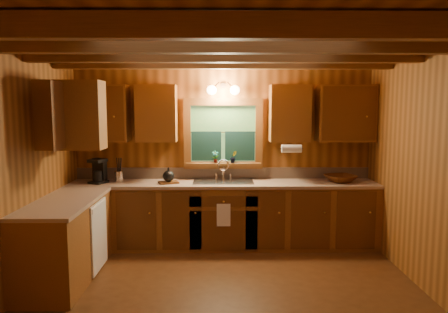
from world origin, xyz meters
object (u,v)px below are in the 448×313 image
sink (223,185)px  cutting_board (169,182)px  coffee_maker (99,171)px  wicker_basket (340,179)px

sink → cutting_board: bearing=-173.3°
coffee_maker → wicker_basket: bearing=22.9°
sink → cutting_board: size_ratio=3.21×
sink → wicker_basket: bearing=-0.8°
coffee_maker → cutting_board: (0.95, -0.05, -0.15)m
coffee_maker → cutting_board: bearing=19.8°
sink → coffee_maker: bearing=-178.6°
coffee_maker → wicker_basket: (3.31, 0.02, -0.11)m
coffee_maker → wicker_basket: coffee_maker is taller
sink → cutting_board: (-0.74, -0.09, 0.06)m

